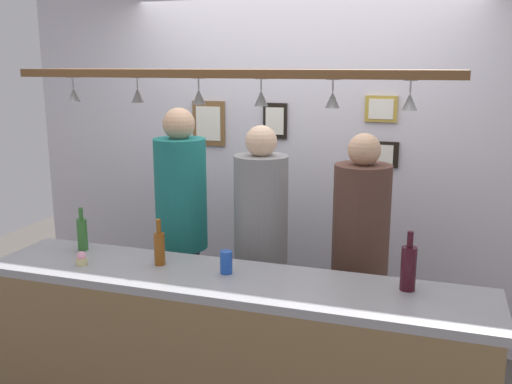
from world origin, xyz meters
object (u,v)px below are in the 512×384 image
object	(u,v)px
bottle_beer_green_import	(82,233)
cupcake	(82,259)
person_left_teal_shirt	(181,214)
bottle_wine_dark_red	(408,267)
person_middle_grey_shirt	(261,230)
person_right_brown_shirt	(360,242)
picture_frame_caricature	(209,123)
bottle_beer_amber_tall	(159,247)
picture_frame_crest	(275,121)
picture_frame_lower_pair	(377,154)
drink_can	(226,262)
picture_frame_upper_small	(381,109)

from	to	relation	value
bottle_beer_green_import	cupcake	bearing A→B (deg)	-56.59
person_left_teal_shirt	bottle_wine_dark_red	world-z (taller)	person_left_teal_shirt
person_middle_grey_shirt	person_right_brown_shirt	bearing A→B (deg)	0.00
person_middle_grey_shirt	picture_frame_caricature	distance (m)	1.13
bottle_beer_amber_tall	picture_frame_crest	size ratio (longest dim) A/B	1.00
bottle_beer_green_import	cupcake	xyz separation A→B (m)	(0.15, -0.23, -0.07)
cupcake	picture_frame_lower_pair	world-z (taller)	picture_frame_lower_pair
bottle_beer_amber_tall	person_middle_grey_shirt	bearing A→B (deg)	58.39
person_left_teal_shirt	picture_frame_crest	xyz separation A→B (m)	(0.43, 0.72, 0.56)
person_right_brown_shirt	picture_frame_lower_pair	world-z (taller)	person_right_brown_shirt
bottle_wine_dark_red	person_left_teal_shirt	bearing A→B (deg)	159.10
picture_frame_lower_pair	cupcake	bearing A→B (deg)	-133.55
bottle_wine_dark_red	picture_frame_crest	size ratio (longest dim) A/B	1.15
drink_can	picture_frame_crest	distance (m)	1.50
bottle_wine_dark_red	picture_frame_caricature	distance (m)	2.12
picture_frame_caricature	picture_frame_crest	world-z (taller)	picture_frame_caricature
picture_frame_crest	picture_frame_lower_pair	world-z (taller)	picture_frame_crest
picture_frame_lower_pair	person_middle_grey_shirt	bearing A→B (deg)	-130.90
person_middle_grey_shirt	cupcake	xyz separation A→B (m)	(-0.79, -0.77, -0.02)
cupcake	picture_frame_caricature	world-z (taller)	picture_frame_caricature
person_middle_grey_shirt	bottle_wine_dark_red	distance (m)	1.10
person_left_teal_shirt	cupcake	size ratio (longest dim) A/B	22.67
person_right_brown_shirt	bottle_wine_dark_red	xyz separation A→B (m)	(0.31, -0.57, 0.08)
person_right_brown_shirt	drink_can	distance (m)	0.89
bottle_beer_green_import	bottle_beer_amber_tall	world-z (taller)	same
bottle_beer_amber_tall	picture_frame_caricature	distance (m)	1.48
cupcake	picture_frame_crest	world-z (taller)	picture_frame_crest
person_middle_grey_shirt	picture_frame_lower_pair	xyz separation A→B (m)	(0.62, 0.72, 0.41)
person_left_teal_shirt	bottle_beer_amber_tall	world-z (taller)	person_left_teal_shirt
bottle_beer_amber_tall	drink_can	xyz separation A→B (m)	(0.40, -0.01, -0.04)
person_left_teal_shirt	person_middle_grey_shirt	xyz separation A→B (m)	(0.55, 0.00, -0.06)
person_right_brown_shirt	bottle_beer_green_import	bearing A→B (deg)	-160.92
bottle_wine_dark_red	bottle_beer_amber_tall	bearing A→B (deg)	-177.52
bottle_wine_dark_red	drink_can	size ratio (longest dim) A/B	2.46
bottle_wine_dark_red	bottle_beer_amber_tall	world-z (taller)	bottle_wine_dark_red
person_left_teal_shirt	picture_frame_caricature	xyz separation A→B (m)	(-0.10, 0.72, 0.52)
picture_frame_upper_small	picture_frame_crest	bearing A→B (deg)	180.00
bottle_beer_green_import	picture_frame_lower_pair	bearing A→B (deg)	38.87
person_left_teal_shirt	bottle_wine_dark_red	xyz separation A→B (m)	(1.50, -0.57, -0.00)
person_right_brown_shirt	bottle_beer_green_import	world-z (taller)	person_right_brown_shirt
picture_frame_crest	picture_frame_lower_pair	distance (m)	0.78
person_middle_grey_shirt	person_right_brown_shirt	size ratio (longest dim) A/B	1.02
picture_frame_upper_small	person_middle_grey_shirt	bearing A→B (deg)	-131.62
bottle_wine_dark_red	picture_frame_crest	xyz separation A→B (m)	(-1.07, 1.29, 0.56)
person_right_brown_shirt	picture_frame_crest	bearing A→B (deg)	136.32
picture_frame_lower_pair	bottle_beer_green_import	bearing A→B (deg)	-141.13
bottle_beer_amber_tall	picture_frame_crest	bearing A→B (deg)	78.96
drink_can	picture_frame_lower_pair	distance (m)	1.54
drink_can	person_middle_grey_shirt	bearing A→B (deg)	90.97
bottle_wine_dark_red	drink_can	distance (m)	0.93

